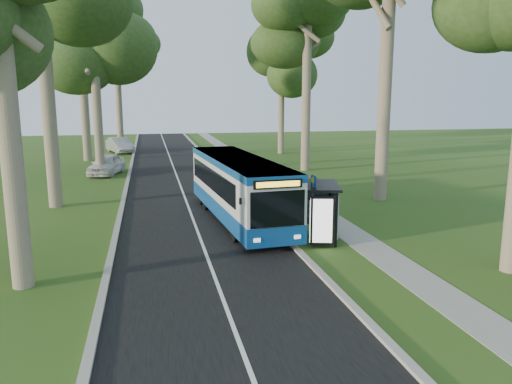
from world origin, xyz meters
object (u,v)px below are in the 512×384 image
car_white (107,164)px  car_silver (120,145)px  litter_bin (276,199)px  bus_shelter (326,202)px  bus (239,188)px  bus_stop_sign (313,202)px

car_white → car_silver: (0.21, 15.06, 0.02)m
litter_bin → bus_shelter: bearing=-85.6°
bus → litter_bin: size_ratio=10.87×
litter_bin → bus_stop_sign: bearing=-91.3°
bus_shelter → car_silver: (-9.94, 35.35, -0.85)m
litter_bin → car_white: car_white is taller
car_silver → bus: bearing=-97.0°
car_white → car_silver: 15.06m
bus → bus_stop_sign: 5.02m
bus_shelter → car_silver: 36.73m
bus_stop_sign → bus_shelter: (0.63, 0.22, -0.11)m
bus_shelter → litter_bin: (-0.48, 6.23, -1.11)m
bus → car_white: bearing=109.9°
bus_stop_sign → car_white: bus_stop_sign is taller
bus → car_white: 17.62m
bus_stop_sign → litter_bin: size_ratio=2.69×
bus → car_silver: (-7.09, 31.08, -0.77)m
bus_shelter → car_silver: bus_shelter is taller
car_white → car_silver: size_ratio=0.95×
bus_shelter → car_white: bus_shelter is taller
bus_stop_sign → car_white: bearing=106.3°
car_silver → car_white: bearing=-110.7°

